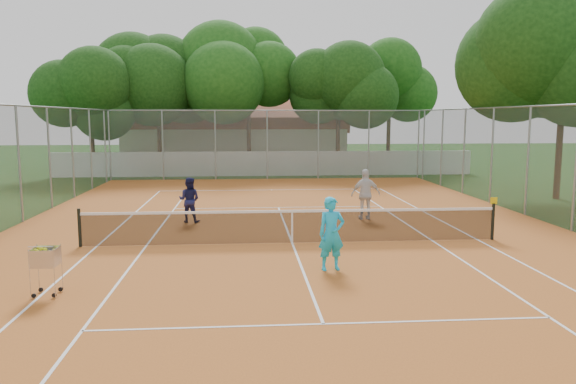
{
  "coord_description": "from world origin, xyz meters",
  "views": [
    {
      "loc": [
        -1.35,
        -15.72,
        3.6
      ],
      "look_at": [
        0.0,
        1.5,
        1.3
      ],
      "focal_mm": 35.0,
      "sensor_mm": 36.0,
      "label": 1
    }
  ],
  "objects": [
    {
      "name": "court_lines",
      "position": [
        0.0,
        0.0,
        0.02
      ],
      "size": [
        10.98,
        23.78,
        0.01
      ],
      "primitive_type": "cube",
      "color": "white",
      "rests_on": "court_pad"
    },
    {
      "name": "boundary_wall",
      "position": [
        0.0,
        19.0,
        0.75
      ],
      "size": [
        26.0,
        0.3,
        1.5
      ],
      "primitive_type": "cube",
      "color": "white",
      "rests_on": "ground"
    },
    {
      "name": "court_pad",
      "position": [
        0.0,
        0.0,
        0.01
      ],
      "size": [
        18.0,
        34.0,
        0.02
      ],
      "primitive_type": "cube",
      "color": "#AD5C21",
      "rests_on": "ground"
    },
    {
      "name": "tennis_net",
      "position": [
        0.0,
        0.0,
        0.51
      ],
      "size": [
        11.88,
        0.1,
        0.98
      ],
      "primitive_type": "cube",
      "color": "black",
      "rests_on": "court_pad"
    },
    {
      "name": "ground",
      "position": [
        0.0,
        0.0,
        0.0
      ],
      "size": [
        120.0,
        120.0,
        0.0
      ],
      "primitive_type": "plane",
      "color": "#15370F",
      "rests_on": "ground"
    },
    {
      "name": "player_near",
      "position": [
        0.68,
        -2.91,
        0.89
      ],
      "size": [
        0.7,
        0.52,
        1.74
      ],
      "primitive_type": "imported",
      "rotation": [
        0.0,
        0.0,
        0.17
      ],
      "color": "#1BB8EA",
      "rests_on": "court_pad"
    },
    {
      "name": "clubhouse",
      "position": [
        -2.0,
        29.0,
        2.2
      ],
      "size": [
        16.4,
        9.0,
        4.4
      ],
      "primitive_type": "cube",
      "color": "beige",
      "rests_on": "ground"
    },
    {
      "name": "player_far_right",
      "position": [
        2.91,
        3.57,
        0.91
      ],
      "size": [
        1.06,
        0.48,
        1.78
      ],
      "primitive_type": "imported",
      "rotation": [
        0.0,
        0.0,
        3.18
      ],
      "color": "silver",
      "rests_on": "court_pad"
    },
    {
      "name": "ball_hopper",
      "position": [
        -5.36,
        -4.36,
        0.56
      ],
      "size": [
        0.56,
        0.56,
        1.07
      ],
      "primitive_type": "cube",
      "rotation": [
        0.0,
        0.0,
        0.09
      ],
      "color": "silver",
      "rests_on": "court_pad"
    },
    {
      "name": "player_far_left",
      "position": [
        -3.24,
        3.5,
        0.79
      ],
      "size": [
        0.87,
        0.75,
        1.55
      ],
      "primitive_type": "imported",
      "rotation": [
        0.0,
        0.0,
        2.9
      ],
      "color": "#171946",
      "rests_on": "court_pad"
    },
    {
      "name": "tropical_trees",
      "position": [
        0.0,
        22.0,
        5.0
      ],
      "size": [
        29.0,
        19.0,
        10.0
      ],
      "primitive_type": "cube",
      "color": "black",
      "rests_on": "ground"
    },
    {
      "name": "perimeter_fence",
      "position": [
        0.0,
        0.0,
        2.0
      ],
      "size": [
        18.0,
        34.0,
        4.0
      ],
      "primitive_type": "cube",
      "color": "slate",
      "rests_on": "ground"
    }
  ]
}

